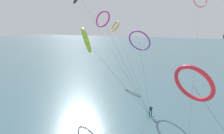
# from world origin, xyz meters

# --- Properties ---
(sea_water) EXTENTS (400.00, 200.00, 0.08)m
(sea_water) POSITION_xyz_m (0.00, 104.47, 0.04)
(sea_water) COLOR #476B75
(sea_water) RESTS_ON ground
(surfer_emerald) EXTENTS (1.40, 0.60, 1.70)m
(surfer_emerald) POSITION_xyz_m (4.91, 23.04, 0.82)
(surfer_emerald) COLOR #199351
(surfer_emerald) RESTS_ON ground
(kite_violet) EXTENTS (6.73, 10.11, 12.77)m
(kite_violet) POSITION_xyz_m (0.65, 31.41, 10.76)
(kite_violet) COLOR purple
(kite_violet) RESTS_ON ground
(kite_crimson) EXTENTS (7.58, 6.78, 10.67)m
(kite_crimson) POSITION_xyz_m (10.21, 12.99, 8.90)
(kite_crimson) COLOR red
(kite_crimson) RESTS_ON ground
(kite_magenta) EXTENTS (12.78, 7.61, 16.43)m
(kite_magenta) POSITION_xyz_m (-6.03, 29.44, 14.78)
(kite_magenta) COLOR #CC288E
(kite_magenta) RESTS_ON ground
(kite_lime) EXTENTS (12.10, 4.13, 13.41)m
(kite_lime) POSITION_xyz_m (-5.35, 21.90, 11.39)
(kite_lime) COLOR #8CC62D
(kite_lime) RESTS_ON ground
(kite_coral) EXTENTS (3.90, 43.12, 21.67)m
(kite_coral) POSITION_xyz_m (10.91, 51.21, 19.72)
(kite_coral) COLOR #EA7260
(kite_coral) RESTS_ON ground
(kite_amber) EXTENTS (17.21, 25.51, 14.82)m
(kite_amber) POSITION_xyz_m (-10.23, 46.46, 13.23)
(kite_amber) COLOR orange
(kite_amber) RESTS_ON ground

